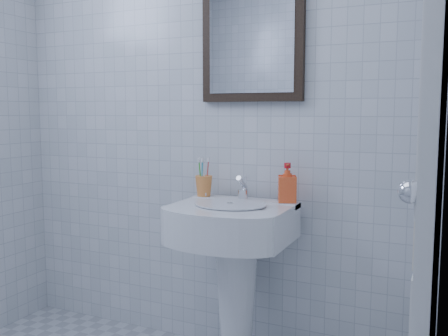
% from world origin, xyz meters
% --- Properties ---
extents(wall_back, '(2.20, 0.02, 2.50)m').
position_xyz_m(wall_back, '(0.00, 1.20, 1.25)').
color(wall_back, silver).
rests_on(wall_back, ground).
extents(wall_right, '(0.02, 2.40, 2.50)m').
position_xyz_m(wall_right, '(1.10, 0.00, 1.25)').
color(wall_right, silver).
rests_on(wall_right, ground).
extents(washbasin, '(0.52, 0.38, 0.79)m').
position_xyz_m(washbasin, '(0.25, 0.98, 0.53)').
color(washbasin, white).
rests_on(washbasin, ground).
extents(faucet, '(0.05, 0.10, 0.12)m').
position_xyz_m(faucet, '(0.25, 1.08, 0.83)').
color(faucet, silver).
rests_on(faucet, washbasin).
extents(toothbrush_cup, '(0.11, 0.11, 0.10)m').
position_xyz_m(toothbrush_cup, '(0.05, 1.09, 0.84)').
color(toothbrush_cup, orange).
rests_on(toothbrush_cup, washbasin).
extents(soap_dispenser, '(0.10, 0.10, 0.18)m').
position_xyz_m(soap_dispenser, '(0.46, 1.10, 0.88)').
color(soap_dispenser, red).
rests_on(soap_dispenser, washbasin).
extents(wall_mirror, '(0.50, 0.04, 0.62)m').
position_xyz_m(wall_mirror, '(0.25, 1.18, 1.55)').
color(wall_mirror, black).
rests_on(wall_mirror, wall_back).
extents(bathroom_door, '(0.04, 0.80, 2.00)m').
position_xyz_m(bathroom_door, '(1.08, 0.55, 1.00)').
color(bathroom_door, silver).
rests_on(bathroom_door, ground).
extents(towel_ring, '(0.01, 0.18, 0.18)m').
position_xyz_m(towel_ring, '(1.06, 0.73, 1.05)').
color(towel_ring, silver).
rests_on(towel_ring, wall_right).
extents(hand_towel, '(0.03, 0.16, 0.38)m').
position_xyz_m(hand_towel, '(1.04, 0.73, 0.87)').
color(hand_towel, silver).
rests_on(hand_towel, towel_ring).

